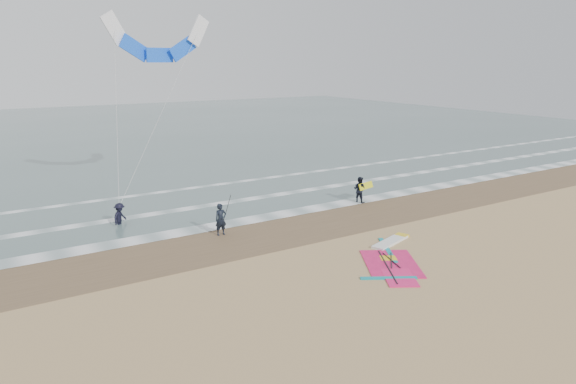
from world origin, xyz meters
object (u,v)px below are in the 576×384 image
windsurf_rig (392,257)px  surf_kite (159,43)px  person_standing (221,220)px  person_walking (359,190)px  person_wading (119,211)px

windsurf_rig → surf_kite: bearing=107.6°
person_standing → person_walking: (9.47, 1.08, 0.00)m
windsurf_rig → person_wading: bearing=128.8°
windsurf_rig → person_standing: (-4.96, 6.60, 0.75)m
person_wading → surf_kite: bearing=1.8°
person_standing → surf_kite: (0.21, 8.35, 8.42)m
person_standing → person_walking: size_ratio=1.00×
surf_kite → person_wading: bearing=-133.6°
windsurf_rig → person_walking: 8.93m
person_walking → surf_kite: bearing=28.1°
person_walking → surf_kite: size_ratio=0.16×
person_walking → person_wading: person_walking is taller
windsurf_rig → person_standing: bearing=126.9°
person_wading → person_walking: bearing=-57.9°
person_standing → surf_kite: surf_kite is taller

